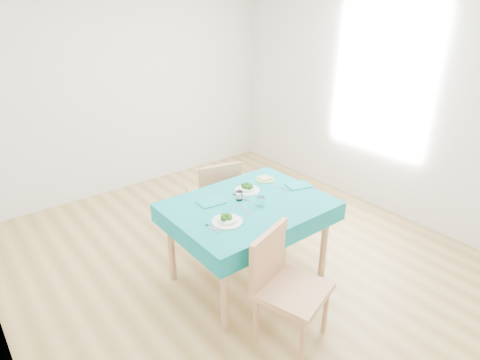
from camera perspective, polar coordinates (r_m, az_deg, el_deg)
room_shell at (r=3.38m, az=-0.00°, el=7.69°), size 4.02×4.52×2.73m
table at (r=3.55m, az=1.19°, el=-8.74°), size 1.31×1.00×0.76m
chair_near at (r=2.89m, az=7.68°, el=-13.16°), size 0.58×0.61×1.14m
chair_far at (r=4.17m, az=-3.82°, el=-0.65°), size 0.54×0.58×1.11m
bowl_near at (r=3.07m, az=-1.83°, el=-5.43°), size 0.24×0.24×0.07m
bowl_far at (r=3.56m, az=1.05°, el=-1.07°), size 0.22×0.22×0.07m
fork_near at (r=3.01m, az=-3.88°, el=-6.94°), size 0.04×0.16×0.00m
knife_near at (r=3.26m, az=0.80°, el=-4.22°), size 0.10×0.20×0.00m
fork_far at (r=3.45m, az=0.19°, el=-2.52°), size 0.04×0.19×0.00m
knife_far at (r=3.63m, az=6.05°, el=-1.19°), size 0.04×0.21×0.00m
napkin_near at (r=3.37m, az=-4.08°, el=-3.17°), size 0.23×0.17×0.01m
napkin_far at (r=3.70m, az=8.35°, el=-0.77°), size 0.25×0.20×0.01m
tumbler_center at (r=3.40m, az=-0.12°, el=-2.25°), size 0.06×0.06×0.08m
tumbler_side at (r=3.30m, az=2.99°, el=-3.10°), size 0.06×0.06×0.08m
side_plate at (r=3.79m, az=3.56°, el=0.11°), size 0.18×0.18×0.01m
bread_slice at (r=3.79m, az=3.56°, el=0.27°), size 0.11×0.11×0.02m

